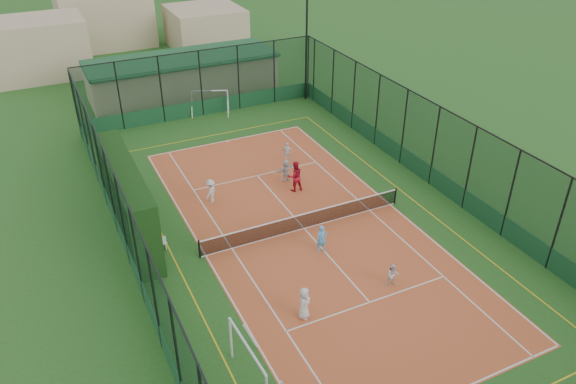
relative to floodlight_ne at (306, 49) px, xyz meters
name	(u,v)px	position (x,y,z in m)	size (l,w,h in m)	color
ground	(304,229)	(-8.60, -16.60, -4.12)	(300.00, 300.00, 0.00)	#2A541C
court_slab	(304,229)	(-8.60, -16.60, -4.12)	(11.17, 23.97, 0.01)	#AB5426
tennis_net	(304,220)	(-8.60, -16.60, -3.59)	(11.67, 0.12, 1.06)	black
perimeter_fence	(305,188)	(-8.60, -16.60, -1.62)	(18.12, 34.12, 5.00)	black
floodlight_ne	(306,49)	(0.00, 0.00, 0.00)	(0.60, 0.26, 8.25)	black
clubhouse	(183,75)	(-8.60, 5.40, -2.55)	(15.20, 7.20, 3.15)	tan
hedge_left	(127,200)	(-16.90, -12.87, -2.16)	(1.35, 8.97, 3.92)	black
white_bench	(152,247)	(-16.40, -15.28, -3.70)	(1.51, 0.41, 0.85)	white
futsal_goal_near	(248,365)	(-15.17, -24.85, -3.09)	(0.93, 3.20, 2.07)	white
futsal_goal_far	(210,102)	(-7.96, 0.49, -3.22)	(2.80, 0.81, 1.81)	white
child_near_left	(304,303)	(-11.65, -22.54, -3.34)	(0.75, 0.49, 1.54)	silver
child_near_mid	(322,239)	(-8.72, -18.73, -3.37)	(0.54, 0.36, 1.49)	#54B0F0
child_near_right	(393,275)	(-7.04, -22.44, -3.53)	(0.57, 0.44, 1.17)	silver
child_far_left	(211,191)	(-12.18, -11.94, -3.39)	(0.94, 0.54, 1.46)	silver
child_far_right	(287,152)	(-6.13, -9.34, -3.43)	(0.80, 0.33, 1.37)	white
child_far_back	(286,170)	(-7.28, -11.53, -3.41)	(1.31, 0.42, 1.41)	silver
coach	(295,176)	(-7.27, -12.79, -3.18)	(0.91, 0.71, 1.88)	#B01226
tennis_balls	(298,214)	(-8.32, -15.25, -4.08)	(4.68, 1.11, 0.07)	#CCE033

